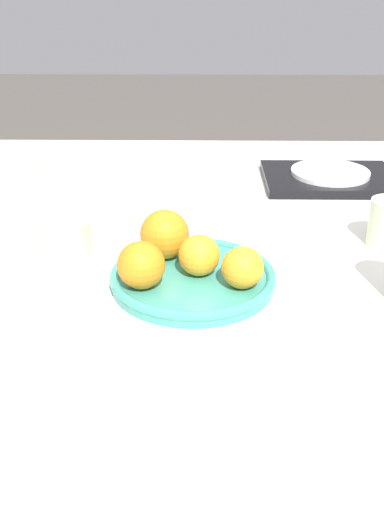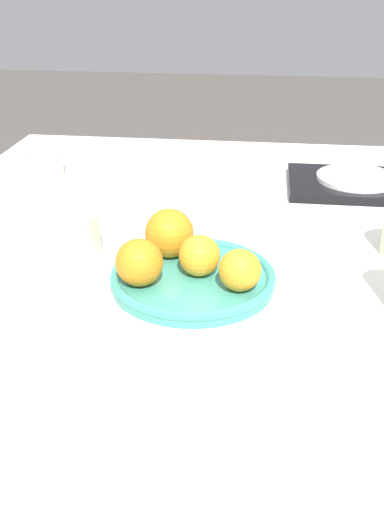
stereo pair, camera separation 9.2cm
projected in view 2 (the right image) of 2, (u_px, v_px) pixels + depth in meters
ground_plane at (207, 476)px, 1.54m from camera, size 12.00×12.00×0.00m
table at (209, 359)px, 1.37m from camera, size 1.17×1.06×0.73m
fruit_platter at (192, 277)px, 0.93m from camera, size 0.26×0.26×0.02m
orange_0 at (199, 256)px, 0.92m from camera, size 0.06×0.06×0.06m
orange_1 at (240, 270)px, 0.88m from camera, size 0.06×0.06×0.06m
orange_2 at (169, 233)px, 0.98m from camera, size 0.08×0.08×0.08m
orange_3 at (139, 262)px, 0.89m from camera, size 0.07×0.07×0.07m
serving_tray at (356, 184)px, 1.33m from camera, size 0.30×0.22×0.02m
side_plate at (357, 178)px, 1.32m from camera, size 0.18×0.18×0.01m
cup_1 at (46, 163)px, 1.40m from camera, size 0.08×0.08×0.06m
cup_2 at (77, 235)px, 1.02m from camera, size 0.08×0.08×0.07m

